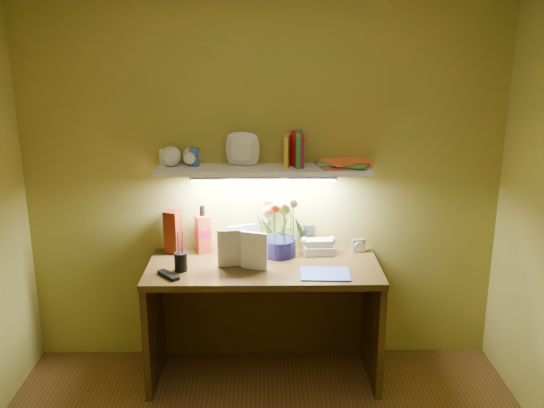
# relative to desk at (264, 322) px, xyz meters

# --- Properties ---
(desk) EXTENTS (1.40, 0.60, 0.75)m
(desk) POSITION_rel_desk_xyz_m (0.00, 0.00, 0.00)
(desk) COLOR #35220E
(desk) RESTS_ON ground
(flower_bouquet) EXTENTS (0.27, 0.27, 0.38)m
(flower_bouquet) POSITION_rel_desk_xyz_m (0.10, 0.17, 0.56)
(flower_bouquet) COLOR #100E3A
(flower_bouquet) RESTS_ON desk
(telephone) EXTENTS (0.19, 0.15, 0.11)m
(telephone) POSITION_rel_desk_xyz_m (0.35, 0.20, 0.43)
(telephone) COLOR beige
(telephone) RESTS_ON desk
(desk_clock) EXTENTS (0.09, 0.05, 0.08)m
(desk_clock) POSITION_rel_desk_xyz_m (0.61, 0.23, 0.42)
(desk_clock) COLOR silver
(desk_clock) RESTS_ON desk
(whisky_bottle) EXTENTS (0.11, 0.11, 0.31)m
(whisky_bottle) POSITION_rel_desk_xyz_m (-0.38, 0.23, 0.53)
(whisky_bottle) COLOR #C14018
(whisky_bottle) RESTS_ON desk
(whisky_box) EXTENTS (0.11, 0.11, 0.27)m
(whisky_box) POSITION_rel_desk_xyz_m (-0.57, 0.23, 0.51)
(whisky_box) COLOR #5B1A0A
(whisky_box) RESTS_ON desk
(pen_cup) EXTENTS (0.10, 0.10, 0.19)m
(pen_cup) POSITION_rel_desk_xyz_m (-0.49, -0.08, 0.47)
(pen_cup) COLOR black
(pen_cup) RESTS_ON desk
(art_card) EXTENTS (0.19, 0.10, 0.19)m
(art_card) POSITION_rel_desk_xyz_m (-0.13, 0.20, 0.47)
(art_card) COLOR silver
(art_card) RESTS_ON desk
(tv_remote) EXTENTS (0.15, 0.16, 0.02)m
(tv_remote) POSITION_rel_desk_xyz_m (-0.55, -0.17, 0.38)
(tv_remote) COLOR black
(tv_remote) RESTS_ON desk
(blue_folder) EXTENTS (0.29, 0.22, 0.01)m
(blue_folder) POSITION_rel_desk_xyz_m (0.36, -0.15, 0.38)
(blue_folder) COLOR blue
(blue_folder) RESTS_ON desk
(desk_book_a) EXTENTS (0.17, 0.03, 0.23)m
(desk_book_a) POSITION_rel_desk_xyz_m (-0.27, -0.02, 0.49)
(desk_book_a) COLOR beige
(desk_book_a) RESTS_ON desk
(desk_book_b) EXTENTS (0.16, 0.08, 0.23)m
(desk_book_b) POSITION_rel_desk_xyz_m (-0.14, -0.03, 0.49)
(desk_book_b) COLOR white
(desk_book_b) RESTS_ON desk
(wall_shelf) EXTENTS (1.32, 0.31, 0.25)m
(wall_shelf) POSITION_rel_desk_xyz_m (-0.00, 0.18, 0.96)
(wall_shelf) COLOR white
(wall_shelf) RESTS_ON ground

